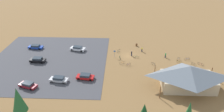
# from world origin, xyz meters

# --- Properties ---
(ground) EXTENTS (160.00, 160.00, 0.00)m
(ground) POSITION_xyz_m (0.00, 0.00, 0.00)
(ground) COLOR olive
(ground) RESTS_ON ground
(parking_lot_asphalt) EXTENTS (33.46, 35.26, 0.05)m
(parking_lot_asphalt) POSITION_xyz_m (23.60, 3.81, 0.03)
(parking_lot_asphalt) COLOR #424247
(parking_lot_asphalt) RESTS_ON ground
(bike_pavilion) EXTENTS (14.50, 9.13, 5.71)m
(bike_pavilion) POSITION_xyz_m (-13.06, 15.77, 3.22)
(bike_pavilion) COLOR #C6B28E
(bike_pavilion) RESTS_ON ground
(trash_bin) EXTENTS (0.60, 0.60, 0.90)m
(trash_bin) POSITION_xyz_m (-2.57, -7.42, 0.45)
(trash_bin) COLOR brown
(trash_bin) RESTS_ON ground
(lot_sign) EXTENTS (0.56, 0.08, 2.20)m
(lot_sign) POSITION_xyz_m (4.49, 0.83, 1.41)
(lot_sign) COLOR #99999E
(lot_sign) RESTS_ON ground
(pine_midwest) EXTENTS (2.69, 2.69, 7.79)m
(pine_midwest) POSITION_xyz_m (20.92, 28.51, 5.27)
(pine_midwest) COLOR brown
(pine_midwest) RESTS_ON ground
(bicycle_green_mid_cluster) EXTENTS (0.56, 1.63, 0.80)m
(bicycle_green_mid_cluster) POSITION_xyz_m (2.89, 1.97, 0.37)
(bicycle_green_mid_cluster) COLOR black
(bicycle_green_mid_cluster) RESTS_ON ground
(bicycle_white_yard_left) EXTENTS (1.10, 1.24, 0.81)m
(bicycle_white_yard_left) POSITION_xyz_m (-14.28, 1.86, 0.35)
(bicycle_white_yard_left) COLOR black
(bicycle_white_yard_left) RESTS_ON ground
(bicycle_silver_edge_south) EXTENTS (1.14, 1.38, 0.83)m
(bicycle_silver_edge_south) POSITION_xyz_m (-6.55, 5.44, 0.38)
(bicycle_silver_edge_south) COLOR black
(bicycle_silver_edge_south) RESTS_ON ground
(bicycle_teal_yard_center) EXTENTS (0.97, 1.43, 0.83)m
(bicycle_teal_yard_center) POSITION_xyz_m (3.39, -2.61, 0.36)
(bicycle_teal_yard_center) COLOR black
(bicycle_teal_yard_center) RESTS_ON ground
(bicycle_yellow_yard_front) EXTENTS (1.36, 1.09, 0.81)m
(bicycle_yellow_yard_front) POSITION_xyz_m (-14.05, 3.91, 0.35)
(bicycle_yellow_yard_front) COLOR black
(bicycle_yellow_yard_front) RESTS_ON ground
(bicycle_blue_yard_right) EXTENTS (1.72, 0.69, 0.91)m
(bicycle_blue_yard_right) POSITION_xyz_m (-16.79, 1.95, 0.40)
(bicycle_blue_yard_right) COLOR black
(bicycle_blue_yard_right) RESTS_ON ground
(bicycle_orange_lone_west) EXTENTS (1.58, 0.93, 0.91)m
(bicycle_orange_lone_west) POSITION_xyz_m (2.16, 5.08, 0.39)
(bicycle_orange_lone_west) COLOR black
(bicycle_orange_lone_west) RESTS_ON ground
(bicycle_purple_near_porch) EXTENTS (1.33, 1.00, 0.84)m
(bicycle_purple_near_porch) POSITION_xyz_m (0.42, 5.95, 0.36)
(bicycle_purple_near_porch) COLOR black
(bicycle_purple_near_porch) RESTS_ON ground
(bicycle_black_edge_north) EXTENTS (1.00, 1.48, 0.86)m
(bicycle_black_edge_north) POSITION_xyz_m (-17.72, 5.18, 0.39)
(bicycle_black_edge_north) COLOR black
(bicycle_black_edge_north) RESTS_ON ground
(bicycle_red_back_row) EXTENTS (1.40, 1.09, 0.79)m
(bicycle_red_back_row) POSITION_xyz_m (-19.77, 4.85, 0.35)
(bicycle_red_back_row) COLOR black
(bicycle_red_back_row) RESTS_ON ground
(bicycle_green_near_sign) EXTENTS (1.69, 0.48, 0.83)m
(bicycle_green_near_sign) POSITION_xyz_m (-1.98, 1.19, 0.37)
(bicycle_green_near_sign) COLOR black
(bicycle_green_near_sign) RESTS_ON ground
(car_black_end_stall) EXTENTS (4.47, 2.11, 1.42)m
(car_black_end_stall) POSITION_xyz_m (26.42, 5.04, 0.76)
(car_black_end_stall) COLOR black
(car_black_end_stall) RESTS_ON parking_lot_asphalt
(car_red_front_row) EXTENTS (4.57, 2.38, 1.32)m
(car_red_front_row) POSITION_xyz_m (11.45, 13.22, 0.71)
(car_red_front_row) COLOR red
(car_red_front_row) RESTS_ON parking_lot_asphalt
(car_silver_by_curb) EXTENTS (4.67, 2.33, 1.34)m
(car_silver_by_curb) POSITION_xyz_m (17.76, 14.71, 0.72)
(car_silver_by_curb) COLOR #BCBCC1
(car_silver_by_curb) RESTS_ON parking_lot_asphalt
(car_maroon_aisle_side) EXTENTS (4.69, 3.13, 1.32)m
(car_maroon_aisle_side) POSITION_xyz_m (24.36, 17.43, 0.71)
(car_maroon_aisle_side) COLOR maroon
(car_maroon_aisle_side) RESTS_ON parking_lot_asphalt
(car_blue_inner_stall) EXTENTS (4.80, 2.24, 1.28)m
(car_blue_inner_stall) POSITION_xyz_m (30.27, -3.96, 0.70)
(car_blue_inner_stall) COLOR #1E42B2
(car_blue_inner_stall) RESTS_ON parking_lot_asphalt
(car_white_back_corner) EXTENTS (5.01, 2.90, 1.39)m
(car_white_back_corner) POSITION_xyz_m (16.38, -3.13, 0.74)
(car_white_back_corner) COLOR white
(car_white_back_corner) RESTS_ON parking_lot_asphalt
(visitor_crossing_yard) EXTENTS (0.39, 0.36, 1.69)m
(visitor_crossing_yard) POSITION_xyz_m (-0.64, -0.08, 0.89)
(visitor_crossing_yard) COLOR #2D3347
(visitor_crossing_yard) RESTS_ON ground
(visitor_by_pavilion) EXTENTS (0.38, 0.40, 1.62)m
(visitor_by_pavilion) POSITION_xyz_m (-4.02, -3.27, 0.84)
(visitor_by_pavilion) COLOR #2D3347
(visitor_by_pavilion) RESTS_ON ground
(visitor_near_lot) EXTENTS (0.38, 0.40, 1.67)m
(visitor_near_lot) POSITION_xyz_m (-10.70, 0.61, 0.88)
(visitor_near_lot) COLOR #2D3347
(visitor_near_lot) RESTS_ON ground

